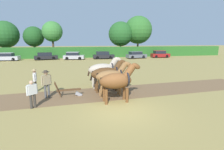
{
  "coord_description": "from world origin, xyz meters",
  "views": [
    {
      "loc": [
        -2.3,
        -8.49,
        3.65
      ],
      "look_at": [
        0.37,
        4.21,
        1.1
      ],
      "focal_mm": 28.0,
      "sensor_mm": 36.0,
      "label": 1
    }
  ],
  "objects_px": {
    "tree_right": "(121,34)",
    "draft_horse_trail_left": "(107,74)",
    "draft_horse_trail_right": "(104,70)",
    "farmer_at_plow": "(46,82)",
    "draft_horse_lead_right": "(112,76)",
    "parked_car_left": "(7,57)",
    "tree_center_left": "(5,34)",
    "draft_horse_lead_left": "(117,80)",
    "farmer_onlooker_left": "(32,92)",
    "parked_car_right": "(136,55)",
    "parked_car_center": "(74,56)",
    "tree_center": "(34,37)",
    "tree_far_right": "(138,30)",
    "plow": "(71,91)",
    "parked_car_center_right": "(103,55)",
    "parked_car_far_right": "(160,54)",
    "farmer_beside_team": "(101,72)",
    "farmer_onlooker_right": "(35,79)",
    "tree_center_right": "(52,32)",
    "parked_car_center_left": "(46,56)"
  },
  "relations": [
    {
      "from": "parked_car_left",
      "to": "parked_car_far_right",
      "type": "relative_size",
      "value": 1.03
    },
    {
      "from": "farmer_onlooker_right",
      "to": "parked_car_left",
      "type": "height_order",
      "value": "farmer_onlooker_right"
    },
    {
      "from": "tree_center_left",
      "to": "parked_car_right",
      "type": "bearing_deg",
      "value": -18.4
    },
    {
      "from": "parked_car_center_right",
      "to": "parked_car_far_right",
      "type": "relative_size",
      "value": 1.08
    },
    {
      "from": "tree_center",
      "to": "tree_far_right",
      "type": "distance_m",
      "value": 25.62
    },
    {
      "from": "tree_center_left",
      "to": "draft_horse_lead_left",
      "type": "height_order",
      "value": "tree_center_left"
    },
    {
      "from": "farmer_onlooker_left",
      "to": "parked_car_center_right",
      "type": "bearing_deg",
      "value": 122.27
    },
    {
      "from": "tree_right",
      "to": "tree_far_right",
      "type": "xyz_separation_m",
      "value": [
        4.83,
        0.51,
        1.06
      ]
    },
    {
      "from": "tree_center",
      "to": "tree_far_right",
      "type": "relative_size",
      "value": 0.7
    },
    {
      "from": "tree_center_left",
      "to": "parked_car_center_left",
      "type": "xyz_separation_m",
      "value": [
        9.62,
        -8.24,
        -4.36
      ]
    },
    {
      "from": "draft_horse_trail_right",
      "to": "farmer_at_plow",
      "type": "relative_size",
      "value": 1.58
    },
    {
      "from": "draft_horse_trail_left",
      "to": "parked_car_right",
      "type": "bearing_deg",
      "value": 61.76
    },
    {
      "from": "tree_center_right",
      "to": "tree_right",
      "type": "distance_m",
      "value": 16.38
    },
    {
      "from": "tree_center_right",
      "to": "farmer_onlooker_right",
      "type": "relative_size",
      "value": 4.75
    },
    {
      "from": "farmer_onlooker_left",
      "to": "farmer_onlooker_right",
      "type": "distance_m",
      "value": 3.39
    },
    {
      "from": "farmer_beside_team",
      "to": "parked_car_center",
      "type": "height_order",
      "value": "farmer_beside_team"
    },
    {
      "from": "draft_horse_trail_right",
      "to": "farmer_beside_team",
      "type": "relative_size",
      "value": 1.75
    },
    {
      "from": "parked_car_left",
      "to": "parked_car_right",
      "type": "xyz_separation_m",
      "value": [
        25.0,
        -0.68,
        -0.0
      ]
    },
    {
      "from": "parked_car_center",
      "to": "parked_car_center_right",
      "type": "relative_size",
      "value": 0.97
    },
    {
      "from": "tree_right",
      "to": "parked_car_far_right",
      "type": "distance_m",
      "value": 11.65
    },
    {
      "from": "tree_far_right",
      "to": "farmer_onlooker_left",
      "type": "bearing_deg",
      "value": -118.36
    },
    {
      "from": "tree_center_left",
      "to": "parked_car_center_right",
      "type": "xyz_separation_m",
      "value": [
        20.93,
        -8.86,
        -4.32
      ]
    },
    {
      "from": "tree_center_left",
      "to": "draft_horse_lead_left",
      "type": "xyz_separation_m",
      "value": [
        17.73,
        -34.47,
        -3.73
      ]
    },
    {
      "from": "farmer_at_plow",
      "to": "parked_car_right",
      "type": "distance_m",
      "value": 27.63
    },
    {
      "from": "tree_center",
      "to": "tree_right",
      "type": "distance_m",
      "value": 20.74
    },
    {
      "from": "draft_horse_lead_left",
      "to": "plow",
      "type": "height_order",
      "value": "draft_horse_lead_left"
    },
    {
      "from": "draft_horse_lead_left",
      "to": "farmer_at_plow",
      "type": "bearing_deg",
      "value": 155.24
    },
    {
      "from": "farmer_onlooker_right",
      "to": "parked_car_center",
      "type": "bearing_deg",
      "value": 78.53
    },
    {
      "from": "parked_car_center_right",
      "to": "farmer_beside_team",
      "type": "bearing_deg",
      "value": -97.53
    },
    {
      "from": "farmer_at_plow",
      "to": "parked_car_center",
      "type": "distance_m",
      "value": 23.8
    },
    {
      "from": "draft_horse_trail_right",
      "to": "farmer_onlooker_right",
      "type": "xyz_separation_m",
      "value": [
        -5.07,
        -0.39,
        -0.43
      ]
    },
    {
      "from": "tree_right",
      "to": "draft_horse_trail_left",
      "type": "height_order",
      "value": "tree_right"
    },
    {
      "from": "draft_horse_lead_right",
      "to": "parked_car_left",
      "type": "bearing_deg",
      "value": 117.07
    },
    {
      "from": "tree_center_right",
      "to": "parked_car_far_right",
      "type": "height_order",
      "value": "tree_center_right"
    },
    {
      "from": "farmer_beside_team",
      "to": "farmer_onlooker_right",
      "type": "bearing_deg",
      "value": -134.76
    },
    {
      "from": "tree_center_left",
      "to": "parked_car_right",
      "type": "distance_m",
      "value": 29.7
    },
    {
      "from": "draft_horse_lead_right",
      "to": "draft_horse_trail_left",
      "type": "distance_m",
      "value": 1.23
    },
    {
      "from": "tree_right",
      "to": "draft_horse_lead_left",
      "type": "relative_size",
      "value": 3.09
    },
    {
      "from": "tree_center_left",
      "to": "draft_horse_trail_left",
      "type": "height_order",
      "value": "tree_center_left"
    },
    {
      "from": "tree_center",
      "to": "parked_car_left",
      "type": "xyz_separation_m",
      "value": [
        -3.16,
        -8.57,
        -3.88
      ]
    },
    {
      "from": "tree_center",
      "to": "draft_horse_lead_left",
      "type": "height_order",
      "value": "tree_center"
    },
    {
      "from": "farmer_onlooker_left",
      "to": "draft_horse_trail_left",
      "type": "bearing_deg",
      "value": 78.08
    },
    {
      "from": "tree_center_left",
      "to": "farmer_onlooker_right",
      "type": "xyz_separation_m",
      "value": [
        12.4,
        -31.19,
        -4.08
      ]
    },
    {
      "from": "parked_car_right",
      "to": "parked_car_center",
      "type": "bearing_deg",
      "value": 171.22
    },
    {
      "from": "parked_car_right",
      "to": "tree_center_right",
      "type": "bearing_deg",
      "value": 150.59
    },
    {
      "from": "tree_center_left",
      "to": "tree_far_right",
      "type": "xyz_separation_m",
      "value": [
        31.59,
        0.02,
        1.35
      ]
    },
    {
      "from": "draft_horse_lead_right",
      "to": "parked_car_center",
      "type": "height_order",
      "value": "draft_horse_lead_right"
    },
    {
      "from": "farmer_onlooker_left",
      "to": "draft_horse_lead_left",
      "type": "bearing_deg",
      "value": 50.33
    },
    {
      "from": "tree_center_left",
      "to": "parked_car_far_right",
      "type": "xyz_separation_m",
      "value": [
        33.64,
        -8.69,
        -4.31
      ]
    },
    {
      "from": "plow",
      "to": "farmer_at_plow",
      "type": "relative_size",
      "value": 1.0
    }
  ]
}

